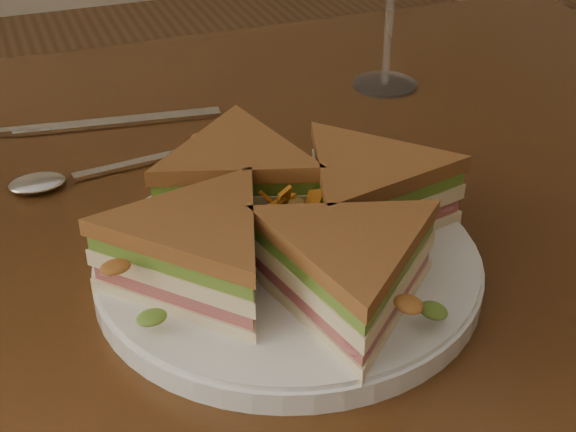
{
  "coord_description": "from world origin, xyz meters",
  "views": [
    {
      "loc": [
        -0.16,
        -0.55,
        1.09
      ],
      "look_at": [
        0.01,
        -0.12,
        0.8
      ],
      "focal_mm": 50.0,
      "sensor_mm": 36.0,
      "label": 1
    }
  ],
  "objects_px": {
    "plate": "(288,266)",
    "spoon": "(64,178)",
    "table": "(227,295)",
    "sandwich_wedges": "(288,222)",
    "knife": "(104,124)"
  },
  "relations": [
    {
      "from": "table",
      "to": "knife",
      "type": "relative_size",
      "value": 5.59
    },
    {
      "from": "table",
      "to": "sandwich_wedges",
      "type": "xyz_separation_m",
      "value": [
        0.01,
        -0.12,
        0.14
      ]
    },
    {
      "from": "spoon",
      "to": "sandwich_wedges",
      "type": "bearing_deg",
      "value": -62.65
    },
    {
      "from": "spoon",
      "to": "plate",
      "type": "bearing_deg",
      "value": -62.65
    },
    {
      "from": "sandwich_wedges",
      "to": "plate",
      "type": "bearing_deg",
      "value": -69.44
    },
    {
      "from": "knife",
      "to": "plate",
      "type": "bearing_deg",
      "value": -67.33
    },
    {
      "from": "plate",
      "to": "spoon",
      "type": "height_order",
      "value": "plate"
    },
    {
      "from": "table",
      "to": "plate",
      "type": "xyz_separation_m",
      "value": [
        0.01,
        -0.12,
        0.11
      ]
    },
    {
      "from": "plate",
      "to": "table",
      "type": "bearing_deg",
      "value": 96.44
    },
    {
      "from": "table",
      "to": "spoon",
      "type": "relative_size",
      "value": 6.54
    },
    {
      "from": "plate",
      "to": "knife",
      "type": "distance_m",
      "value": 0.3
    },
    {
      "from": "plate",
      "to": "spoon",
      "type": "relative_size",
      "value": 1.49
    },
    {
      "from": "plate",
      "to": "sandwich_wedges",
      "type": "distance_m",
      "value": 0.04
    },
    {
      "from": "table",
      "to": "knife",
      "type": "height_order",
      "value": "knife"
    },
    {
      "from": "table",
      "to": "plate",
      "type": "height_order",
      "value": "plate"
    }
  ]
}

